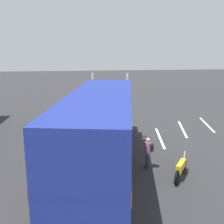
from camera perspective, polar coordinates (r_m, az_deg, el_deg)
name	(u,v)px	position (r m, az deg, el deg)	size (l,w,h in m)	color
ground_plane	(108,136)	(19.09, -0.78, -5.17)	(120.00, 120.00, 0.00)	#2D2D30
lane_stripe_near	(160,138)	(19.12, 10.02, -5.33)	(4.40, 0.16, 0.01)	silver
lane_stripe_mid	(182,129)	(21.51, 14.58, -3.47)	(4.40, 0.16, 0.01)	silver
lane_stripe_far	(207,124)	(23.35, 19.26, -2.49)	(4.40, 0.16, 0.01)	silver
semi_truck	(103,123)	(12.93, -1.87, -2.41)	(14.37, 5.37, 4.50)	silver
person_bystander	(148,152)	(14.03, 7.62, -8.28)	(0.40, 0.48, 1.63)	#2D3347
motorcycle	(181,168)	(13.49, 14.27, -11.38)	(1.79, 1.29, 1.12)	black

